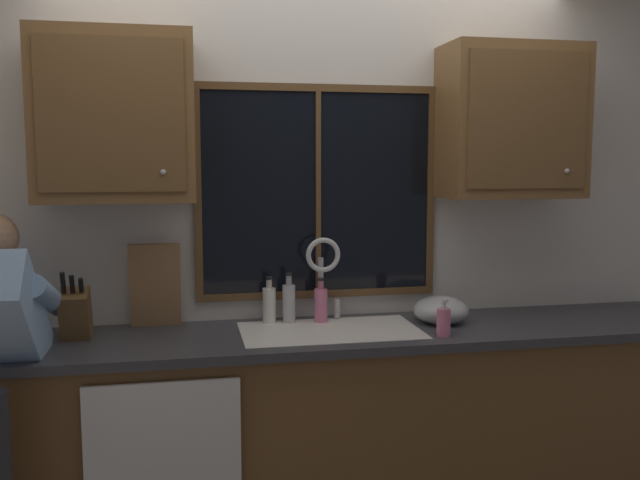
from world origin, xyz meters
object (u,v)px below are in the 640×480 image
object	(u,v)px
mixing_bowl	(441,310)
bottle_amber_small	(320,304)
bottle_tall_clear	(269,304)
cutting_board	(155,286)
knife_block	(75,315)
soap_dispenser	(444,321)
bottle_green_glass	(289,302)

from	to	relation	value
mixing_bowl	bottle_amber_small	world-z (taller)	bottle_amber_small
mixing_bowl	bottle_tall_clear	xyz separation A→B (m)	(-0.79, 0.15, 0.03)
cutting_board	bottle_amber_small	world-z (taller)	cutting_board
knife_block	soap_dispenser	bearing A→B (deg)	-9.14
cutting_board	bottle_tall_clear	distance (m)	0.53
knife_block	cutting_board	world-z (taller)	cutting_board
mixing_bowl	knife_block	bearing A→B (deg)	179.70
bottle_green_glass	soap_dispenser	bearing A→B (deg)	-31.55
bottle_amber_small	mixing_bowl	bearing A→B (deg)	-11.87
bottle_green_glass	mixing_bowl	bearing A→B (deg)	-11.18
soap_dispenser	bottle_amber_small	bearing A→B (deg)	142.94
cutting_board	bottle_amber_small	distance (m)	0.76
soap_dispenser	bottle_tall_clear	xyz separation A→B (m)	(-0.71, 0.39, 0.02)
soap_dispenser	bottle_tall_clear	distance (m)	0.81
knife_block	mixing_bowl	world-z (taller)	knife_block
cutting_board	mixing_bowl	distance (m)	1.33
bottle_green_glass	cutting_board	bearing A→B (deg)	177.96
cutting_board	soap_dispenser	xyz separation A→B (m)	(1.23, -0.40, -0.13)
cutting_board	mixing_bowl	bearing A→B (deg)	-6.98
mixing_bowl	bottle_green_glass	bearing A→B (deg)	168.82
knife_block	bottle_amber_small	world-z (taller)	knife_block
cutting_board	bottle_tall_clear	xyz separation A→B (m)	(0.52, -0.01, -0.10)
bottle_green_glass	bottle_tall_clear	size ratio (longest dim) A/B	1.08
knife_block	bottle_tall_clear	world-z (taller)	knife_block
bottle_tall_clear	bottle_amber_small	world-z (taller)	bottle_tall_clear
knife_block	bottle_green_glass	bearing A→B (deg)	7.93
cutting_board	bottle_green_glass	xyz separation A→B (m)	(0.61, -0.02, -0.10)
soap_dispenser	bottle_tall_clear	size ratio (longest dim) A/B	0.78
soap_dispenser	bottle_green_glass	distance (m)	0.73
bottle_tall_clear	bottle_green_glass	bearing A→B (deg)	-8.78
knife_block	cutting_board	distance (m)	0.37
mixing_bowl	bottle_tall_clear	world-z (taller)	bottle_tall_clear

